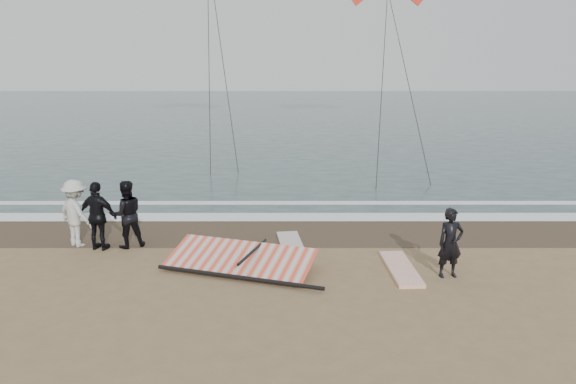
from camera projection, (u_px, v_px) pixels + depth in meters
name	position (u px, v px, depth m)	size (l,w,h in m)	color
ground	(327.00, 297.00, 12.22)	(120.00, 120.00, 0.00)	#8C704C
sea	(298.00, 117.00, 44.18)	(120.00, 54.00, 0.02)	#233838
wet_sand	(316.00, 232.00, 16.58)	(120.00, 2.80, 0.01)	#4C3D2B
foam_near	(314.00, 217.00, 17.93)	(120.00, 0.90, 0.01)	white
foam_far	(312.00, 203.00, 19.58)	(120.00, 0.45, 0.01)	white
man_main	(450.00, 243.00, 13.14)	(0.61, 0.40, 1.68)	black
board_white	(401.00, 268.00, 13.70)	(0.62, 2.20, 0.09)	white
board_cream	(292.00, 246.00, 15.24)	(0.60, 2.25, 0.09)	beige
trio_cluster	(98.00, 214.00, 15.09)	(2.65, 1.28, 1.87)	black
sail_rig	(238.00, 259.00, 13.88)	(3.98, 2.74, 0.49)	black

